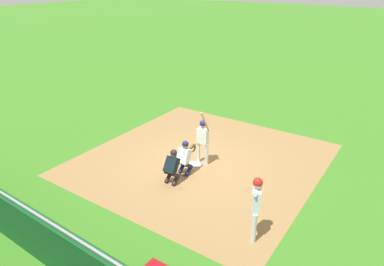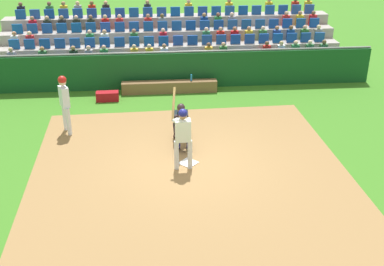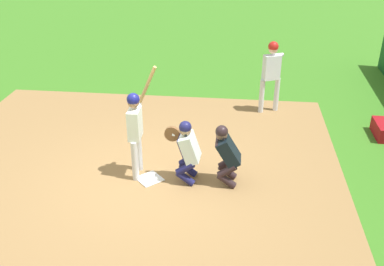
{
  "view_description": "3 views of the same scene",
  "coord_description": "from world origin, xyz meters",
  "px_view_note": "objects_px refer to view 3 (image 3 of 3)",
  "views": [
    {
      "loc": [
        6.73,
        -9.66,
        6.61
      ],
      "look_at": [
        0.01,
        -0.21,
        1.4
      ],
      "focal_mm": 33.02,
      "sensor_mm": 36.0,
      "label": 1
    },
    {
      "loc": [
        0.99,
        11.94,
        6.63
      ],
      "look_at": [
        -0.11,
        -0.09,
        0.89
      ],
      "focal_mm": 45.67,
      "sensor_mm": 36.0,
      "label": 2
    },
    {
      "loc": [
        -7.15,
        -1.83,
        4.85
      ],
      "look_at": [
        0.5,
        -0.78,
        0.84
      ],
      "focal_mm": 41.17,
      "sensor_mm": 36.0,
      "label": 3
    }
  ],
  "objects_px": {
    "home_plate_marker": "(150,179)",
    "on_deck_batter": "(272,69)",
    "batter_at_plate": "(135,125)",
    "catcher_crouching": "(187,148)",
    "home_plate_umpire": "(226,152)",
    "equipment_duffel_bag": "(383,130)"
  },
  "relations": [
    {
      "from": "batter_at_plate",
      "to": "on_deck_batter",
      "type": "relative_size",
      "value": 1.2
    },
    {
      "from": "batter_at_plate",
      "to": "equipment_duffel_bag",
      "type": "distance_m",
      "value": 5.87
    },
    {
      "from": "home_plate_marker",
      "to": "on_deck_batter",
      "type": "height_order",
      "value": "on_deck_batter"
    },
    {
      "from": "catcher_crouching",
      "to": "home_plate_umpire",
      "type": "xyz_separation_m",
      "value": [
        0.01,
        -0.76,
        -0.04
      ]
    },
    {
      "from": "home_plate_marker",
      "to": "batter_at_plate",
      "type": "height_order",
      "value": "batter_at_plate"
    },
    {
      "from": "home_plate_umpire",
      "to": "equipment_duffel_bag",
      "type": "xyz_separation_m",
      "value": [
        2.46,
        -3.52,
        -0.52
      ]
    },
    {
      "from": "catcher_crouching",
      "to": "home_plate_marker",
      "type": "bearing_deg",
      "value": 97.21
    },
    {
      "from": "home_plate_marker",
      "to": "on_deck_batter",
      "type": "distance_m",
      "value": 4.49
    },
    {
      "from": "catcher_crouching",
      "to": "home_plate_umpire",
      "type": "height_order",
      "value": "catcher_crouching"
    },
    {
      "from": "home_plate_umpire",
      "to": "on_deck_batter",
      "type": "relative_size",
      "value": 0.67
    },
    {
      "from": "home_plate_marker",
      "to": "catcher_crouching",
      "type": "xyz_separation_m",
      "value": [
        0.09,
        -0.74,
        0.71
      ]
    },
    {
      "from": "batter_at_plate",
      "to": "catcher_crouching",
      "type": "distance_m",
      "value": 1.07
    },
    {
      "from": "equipment_duffel_bag",
      "to": "batter_at_plate",
      "type": "bearing_deg",
      "value": 113.02
    },
    {
      "from": "batter_at_plate",
      "to": "catcher_crouching",
      "type": "height_order",
      "value": "batter_at_plate"
    },
    {
      "from": "home_plate_marker",
      "to": "catcher_crouching",
      "type": "bearing_deg",
      "value": -82.79
    },
    {
      "from": "home_plate_umpire",
      "to": "equipment_duffel_bag",
      "type": "height_order",
      "value": "home_plate_umpire"
    },
    {
      "from": "on_deck_batter",
      "to": "equipment_duffel_bag",
      "type": "bearing_deg",
      "value": -112.21
    },
    {
      "from": "equipment_duffel_bag",
      "to": "home_plate_marker",
      "type": "bearing_deg",
      "value": 115.73
    },
    {
      "from": "home_plate_umpire",
      "to": "catcher_crouching",
      "type": "bearing_deg",
      "value": 90.54
    },
    {
      "from": "home_plate_marker",
      "to": "home_plate_umpire",
      "type": "xyz_separation_m",
      "value": [
        0.1,
        -1.49,
        0.67
      ]
    },
    {
      "from": "home_plate_marker",
      "to": "catcher_crouching",
      "type": "relative_size",
      "value": 0.34
    },
    {
      "from": "catcher_crouching",
      "to": "equipment_duffel_bag",
      "type": "height_order",
      "value": "catcher_crouching"
    }
  ]
}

